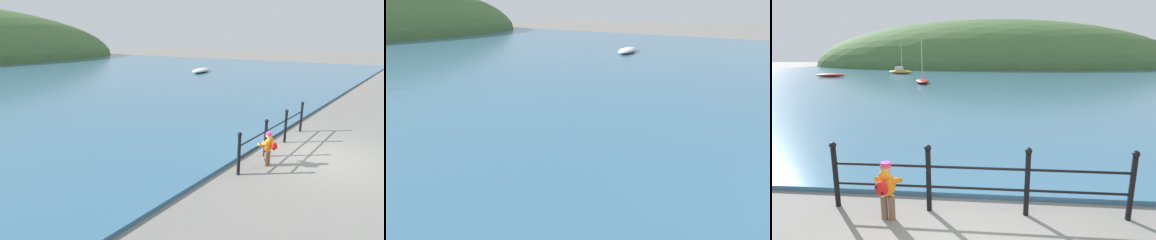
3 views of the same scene
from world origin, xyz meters
TOP-DOWN VIEW (x-y plane):
  - water at (0.00, 32.00)m, footprint 80.00×60.00m
  - far_hillside at (0.00, 67.27)m, footprint 80.94×44.52m
  - iron_railing at (-0.12, 1.50)m, footprint 5.16×0.12m
  - child_in_coat at (-1.58, 1.13)m, footprint 0.41×0.55m
  - boat_red_dinghy at (-18.76, 30.46)m, footprint 3.35×1.44m
  - boat_mid_harbor at (-6.32, 24.05)m, footprint 2.10×3.50m
  - boat_green_fishing at (-12.33, 37.03)m, footprint 3.64×1.77m

SIDE VIEW (x-z plane):
  - far_hillside at x=0.00m, z-range -10.20..10.20m
  - water at x=0.00m, z-range 0.00..0.10m
  - boat_red_dinghy at x=-18.76m, z-range 0.10..0.50m
  - boat_mid_harbor at x=-6.32m, z-range -1.70..2.32m
  - boat_green_fishing at x=-12.33m, z-range -1.75..2.61m
  - child_in_coat at x=-1.58m, z-range 0.10..1.11m
  - iron_railing at x=-0.12m, z-range 0.04..1.25m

